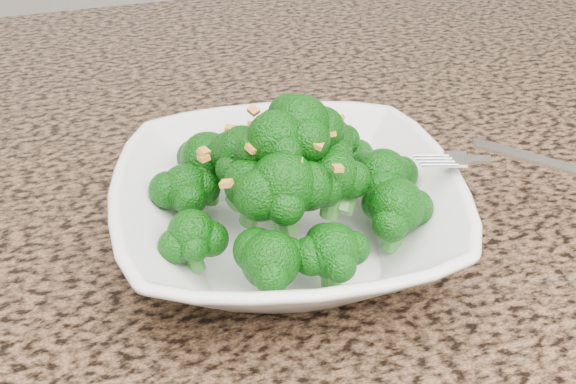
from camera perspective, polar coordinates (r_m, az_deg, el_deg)
name	(u,v)px	position (r m, az deg, el deg)	size (l,w,h in m)	color
granite_counter	(86,241)	(0.60, -15.64, -3.72)	(1.64, 1.04, 0.03)	brown
bowl	(288,214)	(0.53, 0.00, -1.75)	(0.25, 0.25, 0.06)	white
broccoli_pile	(288,130)	(0.49, 0.00, 4.90)	(0.22, 0.22, 0.08)	#0A4F09
garlic_topping	(288,74)	(0.47, 0.00, 9.34)	(0.13, 0.13, 0.01)	gold
fork	(481,160)	(0.54, 15.03, 2.49)	(0.16, 0.03, 0.01)	silver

